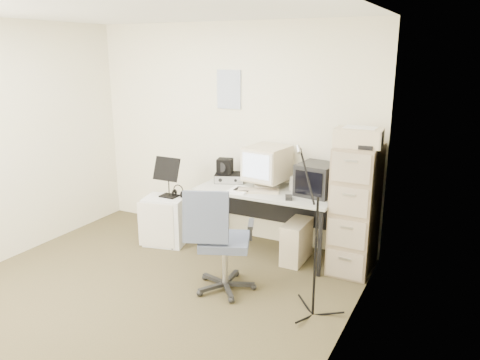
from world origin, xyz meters
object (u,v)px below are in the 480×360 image
at_px(desk, 267,221).
at_px(side_cart, 166,220).
at_px(office_chair, 225,240).
at_px(filing_cabinet, 355,209).

relative_size(desk, side_cart, 2.67).
distance_m(desk, office_chair, 0.96).
distance_m(filing_cabinet, office_chair, 1.38).
xyz_separation_m(filing_cabinet, desk, (-0.95, -0.03, -0.29)).
xyz_separation_m(filing_cabinet, office_chair, (-0.96, -0.98, -0.15)).
bearing_deg(side_cart, desk, 1.31).
bearing_deg(desk, filing_cabinet, 1.81).
height_order(filing_cabinet, office_chair, filing_cabinet).
bearing_deg(desk, office_chair, -90.37).
height_order(office_chair, side_cart, office_chair).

